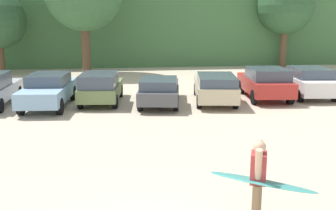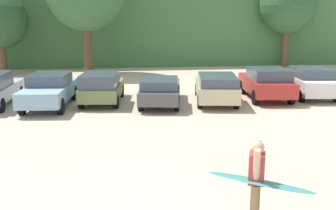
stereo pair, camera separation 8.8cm
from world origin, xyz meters
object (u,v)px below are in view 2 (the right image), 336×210
Objects in this scene: parked_car_red at (267,83)px; parked_car_white at (310,81)px; parked_car_olive_green at (102,87)px; surfboard_teal at (260,182)px; parked_car_sky_blue at (50,89)px; person_adult at (256,176)px; parked_car_dark_gray at (160,90)px; parked_car_champagne at (216,87)px.

parked_car_red is 2.43m from parked_car_white.
parked_car_white is at bearing -82.37° from parked_car_olive_green.
parked_car_olive_green is at bearing -36.64° from surfboard_teal.
parked_car_sky_blue is 2.36m from parked_car_olive_green.
person_adult reaches higher than parked_car_white.
parked_car_sky_blue is 5.06m from parked_car_dark_gray.
parked_car_dark_gray is 1.09× the size of parked_car_red.
parked_car_dark_gray is 2.72m from parked_car_champagne.
parked_car_olive_green is (2.33, 0.40, 0.00)m from parked_car_sky_blue.
person_adult is 0.79× the size of surfboard_teal.
parked_car_white is 2.66× the size of person_adult.
parked_car_sky_blue is 0.95× the size of parked_car_champagne.
parked_car_white is at bearing -82.24° from parked_car_sky_blue.
surfboard_teal is (3.55, -11.73, 0.04)m from parked_car_olive_green.
parked_car_white is (12.85, 0.74, -0.00)m from parked_car_sky_blue.
parked_car_dark_gray is at bearing -49.26° from surfboard_teal.
parked_car_red is at bearing 103.37° from parked_car_white.
parked_car_dark_gray is at bearing -64.78° from person_adult.
surfboard_teal is (-6.97, -12.08, 0.05)m from parked_car_white.
parked_car_sky_blue is 12.68m from person_adult.
parked_car_olive_green reaches higher than surfboard_teal.
parked_car_champagne is 11.50m from surfboard_teal.
parked_car_dark_gray is (5.06, -0.20, -0.09)m from parked_car_sky_blue.
surfboard_teal is at bearing 163.81° from parked_car_red.
parked_car_champagne is at bearing 103.92° from parked_car_white.
parked_car_dark_gray is 7.85m from parked_car_white.
parked_car_white is 13.89m from person_adult.
parked_car_red is (8.11, 0.02, 0.04)m from parked_car_olive_green.
parked_car_white is at bearing -77.34° from parked_car_red.
parked_car_dark_gray is at bearing 103.31° from parked_car_champagne.
parked_car_sky_blue is 10.45m from parked_car_red.
parked_car_champagne is (2.71, 0.21, 0.05)m from parked_car_dark_gray.
parked_car_red reaches higher than parked_car_dark_gray.
parked_car_sky_blue is 7.76m from parked_car_champagne.
parked_car_sky_blue is 1.06× the size of parked_car_white.
parked_car_dark_gray is 5.42m from parked_car_red.
parked_car_champagne is (5.44, -0.39, -0.04)m from parked_car_olive_green.
parked_car_champagne is 2.36× the size of surfboard_teal.
parked_car_red reaches higher than parked_car_sky_blue.
person_adult reaches higher than surfboard_teal.
surfboard_teal is (0.04, -0.08, -0.10)m from person_adult.
parked_car_red is at bearing -74.52° from parked_car_dark_gray.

